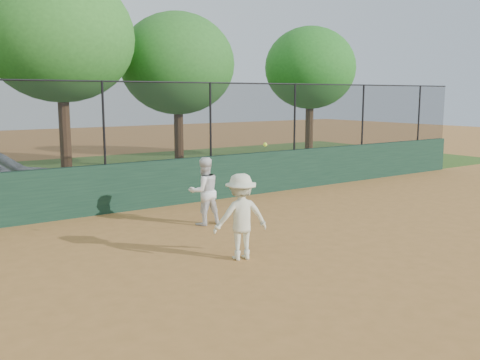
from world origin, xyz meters
TOP-DOWN VIEW (x-y plane):
  - ground at (0.00, 0.00)m, footprint 80.00×80.00m
  - back_wall at (0.00, 6.00)m, footprint 26.00×0.20m
  - grass_strip at (0.00, 12.00)m, footprint 36.00×12.00m
  - player_second at (0.85, 3.65)m, footprint 0.77×0.62m
  - player_main at (0.06, 1.13)m, footprint 1.09×0.80m
  - fence_assembly at (-0.03, 6.00)m, footprint 26.00×0.06m
  - tree_2 at (0.16, 11.18)m, footprint 4.77×4.34m
  - tree_3 at (4.77, 11.95)m, footprint 4.45×4.04m
  - tree_4 at (11.14, 11.49)m, footprint 4.15×3.77m

SIDE VIEW (x-z plane):
  - ground at x=0.00m, z-range 0.00..0.00m
  - grass_strip at x=0.00m, z-range 0.00..0.01m
  - back_wall at x=0.00m, z-range 0.00..1.20m
  - player_second at x=0.85m, z-range 0.00..1.51m
  - player_main at x=0.06m, z-range -0.26..1.78m
  - fence_assembly at x=-0.03m, z-range 1.24..3.24m
  - tree_4 at x=11.14m, z-range 1.10..6.92m
  - tree_3 at x=4.77m, z-range 1.04..6.99m
  - tree_2 at x=0.16m, z-range 1.29..8.02m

